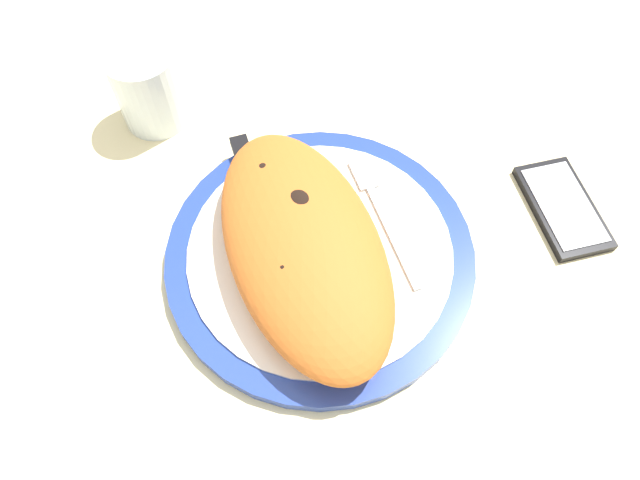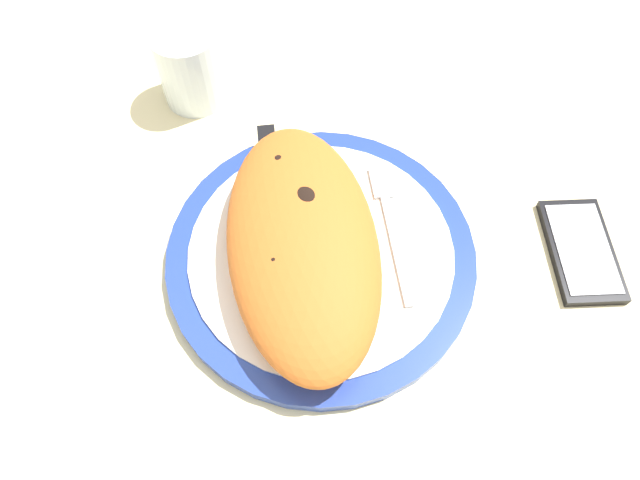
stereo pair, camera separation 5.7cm
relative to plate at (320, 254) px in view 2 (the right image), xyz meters
The scene contains 7 objects.
ground_plane 2.41cm from the plate, ahead, with size 150.00×150.00×3.00cm, color beige.
plate is the anchor object (origin of this frame).
calzone 4.68cm from the plate, 120.37° to the left, with size 30.72×18.81×6.37cm.
fork 8.16cm from the plate, 63.72° to the right, with size 17.01×3.85×0.40cm.
knife 10.19cm from the plate, 33.47° to the left, with size 21.67×4.37×1.20cm.
smartphone 27.52cm from the plate, 88.38° to the right, with size 12.57×7.05×1.16cm.
water_glass 28.32cm from the plate, 33.86° to the left, with size 7.85×7.85×9.61cm.
Camera 2 is at (-28.63, -0.11, 53.31)cm, focal length 32.11 mm.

